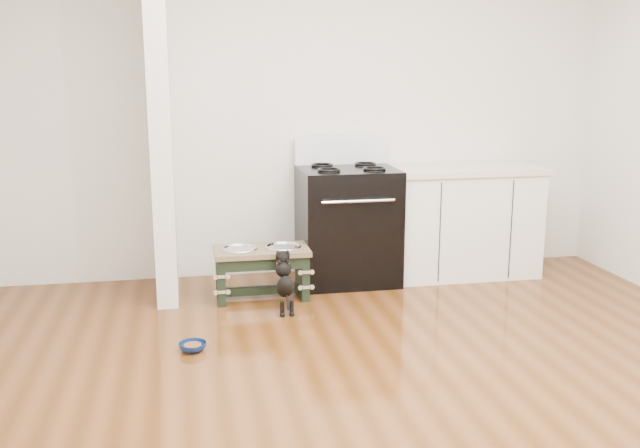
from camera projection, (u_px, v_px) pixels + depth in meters
The scene contains 8 objects.
ground at pixel (394, 401), 3.71m from camera, with size 5.00×5.00×0.00m, color #4F2A0E.
room_shell at pixel (401, 85), 3.36m from camera, with size 5.00×5.00×5.00m.
partition_wall at pixel (161, 116), 5.21m from camera, with size 0.15×0.80×2.70m, color silver.
oven_range at pixel (347, 223), 5.72m from camera, with size 0.76×0.69×1.14m.
cabinet_run at pixel (461, 221), 5.92m from camera, with size 1.24×0.64×0.91m.
dog_feeder at pixel (262, 263), 5.31m from camera, with size 0.70×0.38×0.40m.
puppy at pixel (285, 279), 5.03m from camera, with size 0.12×0.36×0.43m.
floor_bowl at pixel (193, 347), 4.36m from camera, with size 0.18×0.18×0.05m.
Camera 1 is at (-1.02, -3.29, 1.70)m, focal length 40.00 mm.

